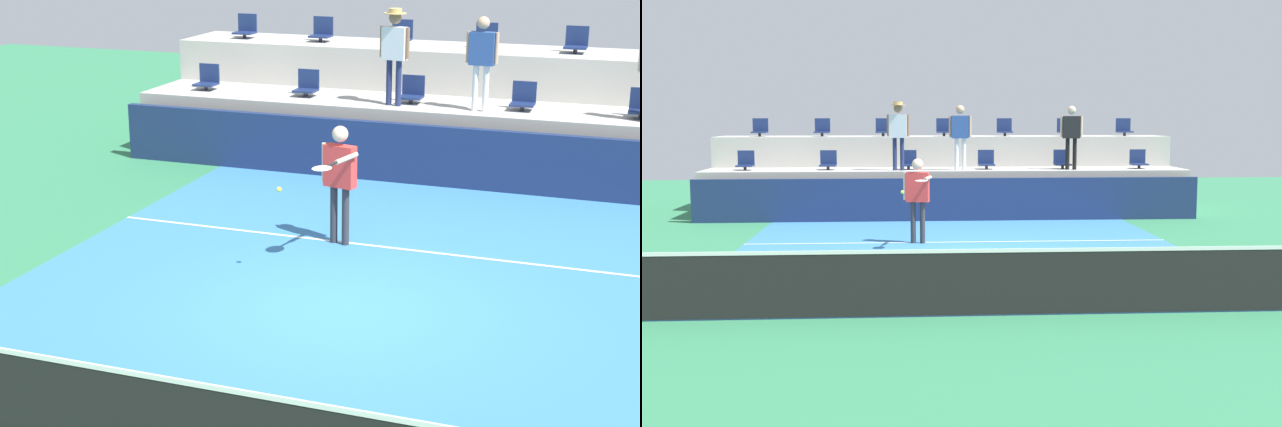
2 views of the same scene
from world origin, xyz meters
The scene contains 20 objects.
ground_plane centered at (0.00, 0.00, 0.00)m, with size 40.00×40.00×0.00m, color #2D754C.
court_inner_paint centered at (0.00, 1.00, 0.00)m, with size 9.00×10.00×0.01m, color teal.
court_service_line centered at (0.00, 2.40, 0.01)m, with size 9.00×0.06×0.00m, color white.
tennis_net centered at (0.00, -4.00, 0.50)m, with size 10.48×0.08×1.07m.
sponsor_backboard centered at (0.00, 6.00, 0.55)m, with size 13.00×0.16×1.10m, color navy.
seating_tier_lower centered at (0.00, 7.30, 0.62)m, with size 13.00×1.80×1.25m, color #ADAAA3.
seating_tier_upper centered at (0.00, 9.10, 1.05)m, with size 13.00×1.80×2.10m, color #ADAAA3.
stadium_chair_lower_far_left centered at (-5.37, 7.23, 1.46)m, with size 0.44×0.40×0.52m.
stadium_chair_lower_left centered at (-3.18, 7.23, 1.46)m, with size 0.44×0.40×0.52m.
stadium_chair_lower_mid_left centered at (-1.03, 7.23, 1.46)m, with size 0.44×0.40×0.52m.
stadium_chair_lower_mid_right centered at (1.08, 7.23, 1.46)m, with size 0.44×0.40×0.52m.
stadium_chair_upper_far_left centered at (-5.29, 9.03, 2.31)m, with size 0.44×0.40×0.52m.
stadium_chair_upper_left centered at (-3.51, 9.03, 2.31)m, with size 0.44×0.40×0.52m.
stadium_chair_upper_mid_left centered at (-1.76, 9.03, 2.31)m, with size 0.44×0.40×0.52m.
stadium_chair_upper_center centered at (0.01, 9.03, 2.31)m, with size 0.44×0.40×0.52m.
stadium_chair_upper_mid_right centered at (1.79, 9.03, 2.31)m, with size 0.44×0.40×0.52m.
tennis_player centered at (-0.84, 2.32, 1.11)m, with size 0.61×1.30×1.80m.
spectator_with_hat centered at (-1.29, 6.85, 2.37)m, with size 0.61×0.49×1.81m.
spectator_leaning_on_rail centered at (0.35, 6.85, 2.29)m, with size 0.60×0.24×1.72m.
tennis_ball centered at (-1.15, 0.74, 1.24)m, with size 0.07×0.07×0.07m.
Camera 1 is at (3.51, -10.63, 4.74)m, focal length 54.26 mm.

